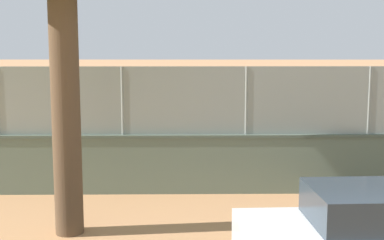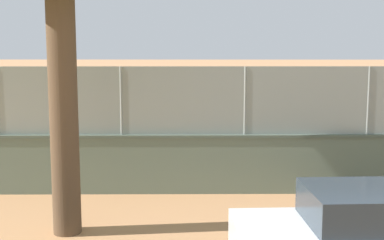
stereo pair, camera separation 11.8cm
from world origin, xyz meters
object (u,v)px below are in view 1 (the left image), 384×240
object	(u,v)px
player_baseline_waiting	(121,134)
parked_car_white	(374,235)
player_near_wall_returning	(164,107)
sports_ball	(297,130)
player_at_service_line	(300,122)

from	to	relation	value
player_baseline_waiting	parked_car_white	xyz separation A→B (m)	(-5.39, 9.35, -0.07)
player_near_wall_returning	parked_car_white	world-z (taller)	parked_car_white
player_near_wall_returning	sports_ball	world-z (taller)	player_near_wall_returning
player_baseline_waiting	sports_ball	bearing A→B (deg)	-179.31
player_at_service_line	parked_car_white	size ratio (longest dim) A/B	0.38
player_near_wall_returning	player_baseline_waiting	size ratio (longest dim) A/B	0.96
player_at_service_line	player_baseline_waiting	xyz separation A→B (m)	(6.45, 2.15, -0.08)
parked_car_white	player_at_service_line	bearing A→B (deg)	-95.24
parked_car_white	player_near_wall_returning	bearing A→B (deg)	-75.93
player_at_service_line	player_near_wall_returning	world-z (taller)	player_at_service_line
player_at_service_line	player_baseline_waiting	size ratio (longest dim) A/B	1.08
parked_car_white	player_baseline_waiting	bearing A→B (deg)	-60.04
player_near_wall_returning	sports_ball	xyz separation A→B (m)	(-4.97, 8.20, 0.16)
player_baseline_waiting	player_near_wall_returning	bearing A→B (deg)	-96.71
player_at_service_line	parked_car_white	xyz separation A→B (m)	(1.06, 11.50, -0.15)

